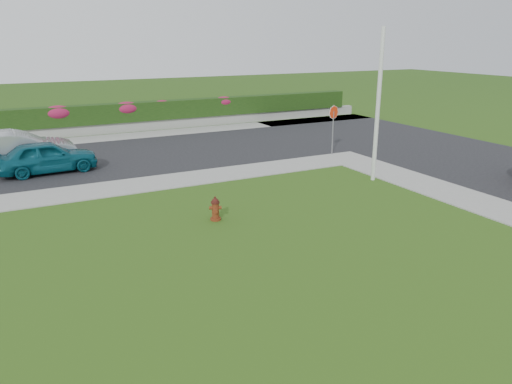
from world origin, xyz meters
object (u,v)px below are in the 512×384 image
sedan_teal (47,157)px  stop_sign (333,119)px  utility_pole (378,106)px  fire_hydrant (215,209)px  sedan_silver (17,150)px

sedan_teal → stop_sign: size_ratio=1.66×
utility_pole → fire_hydrant: bearing=-169.3°
sedan_teal → stop_sign: bearing=-105.8°
fire_hydrant → sedan_silver: bearing=139.7°
fire_hydrant → sedan_silver: (-5.00, 9.70, 0.47)m
fire_hydrant → utility_pole: size_ratio=0.13×
fire_hydrant → stop_sign: bearing=56.6°
sedan_silver → utility_pole: 14.97m
fire_hydrant → utility_pole: utility_pole is taller
utility_pole → stop_sign: (1.12, 4.33, -1.14)m
sedan_silver → stop_sign: stop_sign is taller
sedan_silver → sedan_teal: bearing=-145.6°
sedan_silver → stop_sign: bearing=-107.3°
fire_hydrant → utility_pole: bearing=33.1°
fire_hydrant → stop_sign: stop_sign is taller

